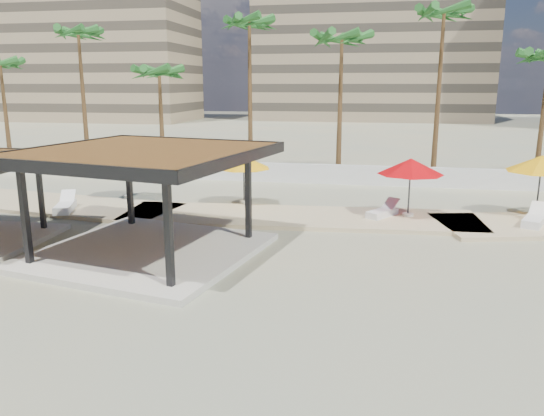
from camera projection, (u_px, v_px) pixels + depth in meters
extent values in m
plane|color=tan|center=(209.00, 267.00, 17.72)|extent=(200.00, 200.00, 0.00)
cube|color=#C6B284|center=(29.00, 203.00, 27.09)|extent=(16.40, 6.19, 0.24)
cube|color=#C6B284|center=(298.00, 218.00, 24.03)|extent=(16.24, 5.11, 0.24)
cube|color=silver|center=(287.00, 173.00, 32.88)|extent=(56.00, 0.30, 1.20)
cube|color=#937F60|center=(87.00, 28.00, 87.06)|extent=(34.00, 16.00, 30.00)
cube|color=#847259|center=(372.00, 35.00, 88.34)|extent=(38.00, 16.00, 28.00)
cube|color=beige|center=(148.00, 252.00, 19.02)|extent=(8.47, 8.47, 0.22)
cube|color=black|center=(25.00, 214.00, 17.16)|extent=(0.23, 0.23, 3.28)
cube|color=black|center=(129.00, 185.00, 22.08)|extent=(0.23, 0.23, 3.28)
cube|color=black|center=(169.00, 232.00, 15.15)|extent=(0.23, 0.23, 3.28)
cube|color=black|center=(248.00, 196.00, 20.08)|extent=(0.23, 0.23, 3.28)
cube|color=brown|center=(142.00, 154.00, 18.21)|extent=(8.73, 8.73, 0.31)
cube|color=black|center=(63.00, 169.00, 14.86)|extent=(7.42, 1.60, 0.37)
cube|color=black|center=(197.00, 143.00, 21.56)|extent=(7.42, 1.60, 0.37)
cube|color=black|center=(59.00, 149.00, 19.57)|extent=(1.60, 7.42, 0.37)
cube|color=black|center=(240.00, 159.00, 16.84)|extent=(1.60, 7.42, 0.37)
cube|color=black|center=(41.00, 194.00, 21.52)|extent=(0.18, 0.18, 2.87)
cube|color=black|center=(19.00, 165.00, 18.73)|extent=(0.28, 6.61, 0.33)
cylinder|color=beige|center=(244.00, 202.00, 26.53)|extent=(0.46, 0.46, 0.11)
cylinder|color=#262628|center=(244.00, 181.00, 26.29)|extent=(0.06, 0.06, 2.21)
cone|color=#F4A60B|center=(244.00, 162.00, 26.08)|extent=(2.99, 2.99, 0.65)
cylinder|color=beige|center=(408.00, 215.00, 23.88)|extent=(0.51, 0.51, 0.12)
cylinder|color=#262628|center=(409.00, 189.00, 23.61)|extent=(0.07, 0.07, 2.43)
cone|color=#B60509|center=(411.00, 166.00, 23.38)|extent=(2.93, 2.93, 0.71)
cylinder|color=beige|center=(536.00, 213.00, 24.12)|extent=(0.53, 0.53, 0.13)
cylinder|color=#262628|center=(539.00, 187.00, 23.85)|extent=(0.07, 0.07, 2.52)
cone|color=#F4A60B|center=(542.00, 164.00, 23.60)|extent=(3.77, 3.77, 0.74)
cylinder|color=beige|center=(128.00, 196.00, 27.81)|extent=(0.49, 0.49, 0.12)
cylinder|color=#262628|center=(127.00, 175.00, 27.56)|extent=(0.07, 0.07, 2.37)
cone|color=#024DBF|center=(126.00, 156.00, 27.33)|extent=(3.67, 3.67, 0.69)
cube|color=white|center=(65.00, 208.00, 24.83)|extent=(1.36, 2.12, 0.28)
cube|color=white|center=(65.00, 204.00, 24.79)|extent=(1.36, 2.12, 0.06)
cube|color=white|center=(68.00, 196.00, 25.49)|extent=(0.86, 0.88, 0.51)
cube|color=white|center=(382.00, 214.00, 23.79)|extent=(1.49, 1.82, 0.25)
cube|color=white|center=(382.00, 210.00, 23.75)|extent=(1.49, 1.82, 0.05)
cube|color=white|center=(391.00, 203.00, 24.19)|extent=(0.82, 0.83, 0.45)
cube|color=white|center=(534.00, 221.00, 22.38)|extent=(1.46, 2.13, 0.28)
cube|color=white|center=(535.00, 217.00, 22.34)|extent=(1.46, 2.13, 0.06)
cube|color=white|center=(538.00, 208.00, 22.91)|extent=(0.89, 0.90, 0.51)
cone|color=brown|center=(6.00, 115.00, 38.23)|extent=(0.36, 0.36, 7.59)
ellipsoid|color=#205C21|center=(0.00, 64.00, 37.42)|extent=(3.00, 3.00, 1.80)
cone|color=brown|center=(84.00, 101.00, 37.28)|extent=(0.36, 0.36, 9.58)
ellipsoid|color=#205C21|center=(78.00, 34.00, 36.24)|extent=(3.00, 3.00, 1.80)
cone|color=brown|center=(161.00, 122.00, 35.89)|extent=(0.36, 0.36, 6.92)
ellipsoid|color=#205C21|center=(159.00, 73.00, 35.16)|extent=(3.00, 3.00, 1.80)
cone|color=brown|center=(250.00, 99.00, 35.20)|extent=(0.36, 0.36, 10.01)
ellipsoid|color=#205C21|center=(249.00, 24.00, 34.11)|extent=(3.00, 3.00, 1.80)
cone|color=brown|center=(340.00, 109.00, 33.74)|extent=(0.36, 0.36, 8.90)
ellipsoid|color=#205C21|center=(342.00, 40.00, 32.78)|extent=(3.00, 3.00, 1.80)
cone|color=brown|center=(438.00, 98.00, 32.66)|extent=(0.36, 0.36, 10.31)
ellipsoid|color=#205C21|center=(444.00, 14.00, 31.54)|extent=(3.00, 3.00, 1.80)
cone|color=brown|center=(542.00, 120.00, 31.46)|extent=(0.36, 0.36, 7.73)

